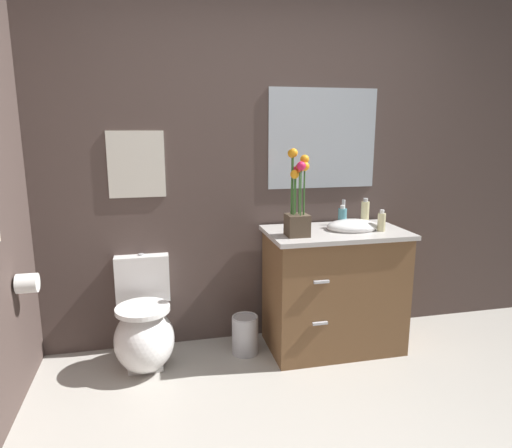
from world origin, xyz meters
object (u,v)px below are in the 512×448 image
at_px(hand_wash_bottle, 342,218).
at_px(trash_bin, 245,334).
at_px(lotion_bottle, 382,222).
at_px(toilet_paper_roll, 27,283).
at_px(wall_poster, 136,164).
at_px(wall_mirror, 323,139).
at_px(toilet, 144,330).
at_px(vanity_cabinet, 334,288).
at_px(flower_vase, 298,204).
at_px(soap_bottle, 365,214).

height_order(hand_wash_bottle, trash_bin, hand_wash_bottle).
xyz_separation_m(lotion_bottle, toilet_paper_roll, (-2.19, -0.08, -0.23)).
distance_m(wall_poster, wall_mirror, 1.30).
xyz_separation_m(toilet, vanity_cabinet, (1.30, -0.03, 0.19)).
bearing_deg(flower_vase, hand_wash_bottle, 22.46).
distance_m(vanity_cabinet, trash_bin, 0.70).
bearing_deg(lotion_bottle, toilet, 175.93).
height_order(trash_bin, wall_poster, wall_poster).
distance_m(flower_vase, wall_mirror, 0.63).
distance_m(lotion_bottle, wall_poster, 1.67).
height_order(hand_wash_bottle, toilet_paper_roll, hand_wash_bottle).
distance_m(hand_wash_bottle, wall_poster, 1.43).
bearing_deg(lotion_bottle, flower_vase, -179.40).
xyz_separation_m(vanity_cabinet, wall_poster, (-1.30, 0.29, 0.86)).
relative_size(trash_bin, toilet_paper_roll, 2.47).
bearing_deg(soap_bottle, toilet, -178.96).
relative_size(vanity_cabinet, trash_bin, 3.77).
xyz_separation_m(soap_bottle, toilet_paper_roll, (-2.14, -0.22, -0.26)).
bearing_deg(toilet, wall_poster, 90.00).
bearing_deg(wall_mirror, trash_bin, -157.24).
xyz_separation_m(toilet, trash_bin, (0.67, 0.01, -0.11)).
bearing_deg(lotion_bottle, soap_bottle, 110.72).
bearing_deg(hand_wash_bottle, soap_bottle, -3.38).
xyz_separation_m(toilet, lotion_bottle, (1.58, -0.11, 0.67)).
bearing_deg(lotion_bottle, toilet_paper_roll, -177.81).
relative_size(hand_wash_bottle, wall_mirror, 0.20).
distance_m(toilet, wall_mirror, 1.79).
bearing_deg(flower_vase, wall_poster, 158.63).
bearing_deg(flower_vase, soap_bottle, 15.13).
xyz_separation_m(soap_bottle, wall_poster, (-1.53, 0.24, 0.35)).
bearing_deg(trash_bin, toilet, -179.56).
bearing_deg(wall_mirror, lotion_bottle, -52.77).
relative_size(hand_wash_bottle, toilet_paper_roll, 1.45).
distance_m(toilet, toilet_paper_roll, 0.77).
distance_m(toilet, wall_poster, 1.08).
height_order(trash_bin, wall_mirror, wall_mirror).
xyz_separation_m(hand_wash_bottle, toilet_paper_roll, (-1.98, -0.23, -0.24)).
relative_size(toilet, hand_wash_bottle, 4.34).
xyz_separation_m(trash_bin, wall_mirror, (0.63, 0.26, 1.31)).
distance_m(vanity_cabinet, hand_wash_bottle, 0.49).
xyz_separation_m(lotion_bottle, wall_mirror, (-0.29, 0.38, 0.54)).
relative_size(lotion_bottle, wall_mirror, 0.18).
bearing_deg(toilet, hand_wash_bottle, 1.57).
bearing_deg(flower_vase, lotion_bottle, 0.60).
height_order(toilet, toilet_paper_roll, toilet_paper_roll).
distance_m(soap_bottle, wall_mirror, 0.61).
distance_m(vanity_cabinet, flower_vase, 0.70).
bearing_deg(hand_wash_bottle, wall_poster, 170.44).
bearing_deg(hand_wash_bottle, toilet, -178.43).
relative_size(vanity_cabinet, wall_mirror, 1.28).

